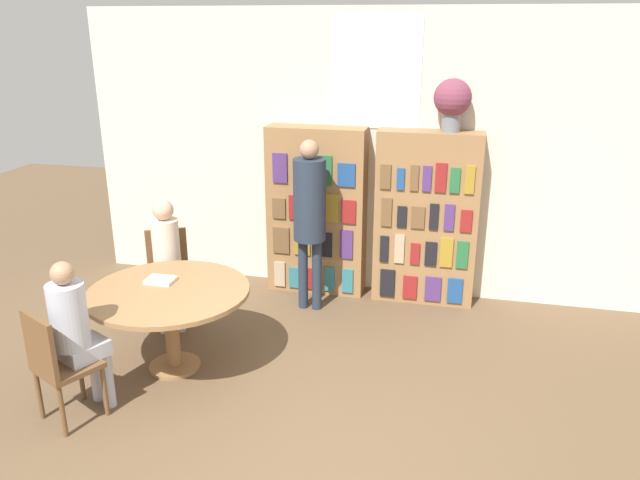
{
  "coord_description": "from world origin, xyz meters",
  "views": [
    {
      "loc": [
        0.95,
        -3.19,
        2.86
      ],
      "look_at": [
        -0.24,
        1.78,
        1.05
      ],
      "focal_mm": 35.0,
      "sensor_mm": 36.0,
      "label": 1
    }
  ],
  "objects_px": {
    "bookshelf_left": "(317,211)",
    "bookshelf_right": "(426,219)",
    "reading_table": "(169,301)",
    "librarian_standing": "(310,207)",
    "flower_vase": "(452,100)",
    "chair_near_camera": "(57,362)",
    "chair_left_side": "(168,270)",
    "seated_reader_left": "(167,256)",
    "seated_reader_right": "(76,328)"
  },
  "relations": [
    {
      "from": "flower_vase",
      "to": "reading_table",
      "type": "bearing_deg",
      "value": -137.99
    },
    {
      "from": "bookshelf_left",
      "to": "chair_left_side",
      "type": "distance_m",
      "value": 1.68
    },
    {
      "from": "reading_table",
      "to": "seated_reader_left",
      "type": "bearing_deg",
      "value": 117.32
    },
    {
      "from": "reading_table",
      "to": "chair_near_camera",
      "type": "xyz_separation_m",
      "value": [
        -0.46,
        -0.91,
        -0.12
      ]
    },
    {
      "from": "bookshelf_right",
      "to": "chair_near_camera",
      "type": "relative_size",
      "value": 2.0
    },
    {
      "from": "chair_near_camera",
      "to": "bookshelf_left",
      "type": "bearing_deg",
      "value": 92.89
    },
    {
      "from": "bookshelf_right",
      "to": "seated_reader_right",
      "type": "relative_size",
      "value": 1.46
    },
    {
      "from": "bookshelf_left",
      "to": "seated_reader_left",
      "type": "distance_m",
      "value": 1.69
    },
    {
      "from": "flower_vase",
      "to": "reading_table",
      "type": "distance_m",
      "value": 3.27
    },
    {
      "from": "bookshelf_left",
      "to": "reading_table",
      "type": "xyz_separation_m",
      "value": [
        -0.8,
        -1.94,
        -0.27
      ]
    },
    {
      "from": "reading_table",
      "to": "librarian_standing",
      "type": "height_order",
      "value": "librarian_standing"
    },
    {
      "from": "bookshelf_right",
      "to": "flower_vase",
      "type": "bearing_deg",
      "value": 1.37
    },
    {
      "from": "chair_left_side",
      "to": "seated_reader_left",
      "type": "xyz_separation_m",
      "value": [
        0.08,
        -0.16,
        0.22
      ]
    },
    {
      "from": "bookshelf_right",
      "to": "chair_left_side",
      "type": "relative_size",
      "value": 2.0
    },
    {
      "from": "reading_table",
      "to": "chair_near_camera",
      "type": "distance_m",
      "value": 1.02
    },
    {
      "from": "reading_table",
      "to": "seated_reader_left",
      "type": "xyz_separation_m",
      "value": [
        -0.38,
        0.74,
        0.1
      ]
    },
    {
      "from": "chair_near_camera",
      "to": "seated_reader_right",
      "type": "distance_m",
      "value": 0.27
    },
    {
      "from": "seated_reader_left",
      "to": "bookshelf_right",
      "type": "bearing_deg",
      "value": 179.64
    },
    {
      "from": "seated_reader_right",
      "to": "librarian_standing",
      "type": "distance_m",
      "value": 2.54
    },
    {
      "from": "chair_left_side",
      "to": "seated_reader_right",
      "type": "height_order",
      "value": "seated_reader_right"
    },
    {
      "from": "bookshelf_left",
      "to": "seated_reader_right",
      "type": "bearing_deg",
      "value": -113.62
    },
    {
      "from": "bookshelf_left",
      "to": "flower_vase",
      "type": "bearing_deg",
      "value": 0.2
    },
    {
      "from": "bookshelf_right",
      "to": "seated_reader_right",
      "type": "distance_m",
      "value": 3.57
    },
    {
      "from": "chair_left_side",
      "to": "seated_reader_left",
      "type": "relative_size",
      "value": 0.71
    },
    {
      "from": "seated_reader_left",
      "to": "librarian_standing",
      "type": "relative_size",
      "value": 0.72
    },
    {
      "from": "reading_table",
      "to": "seated_reader_left",
      "type": "height_order",
      "value": "seated_reader_left"
    },
    {
      "from": "bookshelf_left",
      "to": "flower_vase",
      "type": "xyz_separation_m",
      "value": [
        1.36,
        0.0,
        1.22
      ]
    },
    {
      "from": "bookshelf_left",
      "to": "seated_reader_right",
      "type": "relative_size",
      "value": 1.46
    },
    {
      "from": "flower_vase",
      "to": "librarian_standing",
      "type": "relative_size",
      "value": 0.29
    },
    {
      "from": "reading_table",
      "to": "bookshelf_right",
      "type": "bearing_deg",
      "value": 44.5
    },
    {
      "from": "bookshelf_left",
      "to": "chair_near_camera",
      "type": "xyz_separation_m",
      "value": [
        -1.26,
        -2.85,
        -0.4
      ]
    },
    {
      "from": "chair_left_side",
      "to": "librarian_standing",
      "type": "distance_m",
      "value": 1.54
    },
    {
      "from": "flower_vase",
      "to": "chair_near_camera",
      "type": "height_order",
      "value": "flower_vase"
    },
    {
      "from": "bookshelf_right",
      "to": "librarian_standing",
      "type": "distance_m",
      "value": 1.24
    },
    {
      "from": "bookshelf_left",
      "to": "bookshelf_right",
      "type": "height_order",
      "value": "same"
    },
    {
      "from": "bookshelf_left",
      "to": "flower_vase",
      "type": "relative_size",
      "value": 3.54
    },
    {
      "from": "chair_near_camera",
      "to": "seated_reader_left",
      "type": "relative_size",
      "value": 0.71
    },
    {
      "from": "flower_vase",
      "to": "seated_reader_left",
      "type": "relative_size",
      "value": 0.4
    },
    {
      "from": "chair_near_camera",
      "to": "librarian_standing",
      "type": "distance_m",
      "value": 2.75
    },
    {
      "from": "bookshelf_left",
      "to": "chair_left_side",
      "type": "xyz_separation_m",
      "value": [
        -1.27,
        -1.04,
        -0.4
      ]
    },
    {
      "from": "bookshelf_right",
      "to": "flower_vase",
      "type": "relative_size",
      "value": 3.54
    },
    {
      "from": "reading_table",
      "to": "chair_left_side",
      "type": "bearing_deg",
      "value": 117.32
    },
    {
      "from": "bookshelf_left",
      "to": "librarian_standing",
      "type": "xyz_separation_m",
      "value": [
        0.05,
        -0.5,
        0.19
      ]
    },
    {
      "from": "bookshelf_left",
      "to": "reading_table",
      "type": "bearing_deg",
      "value": -112.4
    },
    {
      "from": "bookshelf_right",
      "to": "seated_reader_left",
      "type": "height_order",
      "value": "bookshelf_right"
    },
    {
      "from": "bookshelf_left",
      "to": "chair_left_side",
      "type": "relative_size",
      "value": 2.0
    },
    {
      "from": "flower_vase",
      "to": "chair_near_camera",
      "type": "relative_size",
      "value": 0.57
    },
    {
      "from": "flower_vase",
      "to": "seated_reader_left",
      "type": "height_order",
      "value": "flower_vase"
    },
    {
      "from": "bookshelf_right",
      "to": "librarian_standing",
      "type": "xyz_separation_m",
      "value": [
        -1.12,
        -0.5,
        0.19
      ]
    },
    {
      "from": "bookshelf_right",
      "to": "chair_near_camera",
      "type": "xyz_separation_m",
      "value": [
        -2.43,
        -2.85,
        -0.4
      ]
    }
  ]
}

